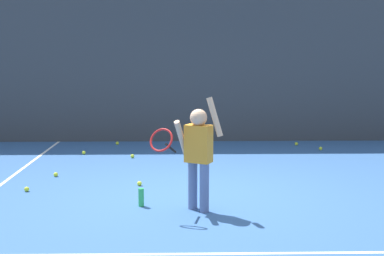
{
  "coord_description": "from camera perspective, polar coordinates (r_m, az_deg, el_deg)",
  "views": [
    {
      "loc": [
        -0.1,
        -6.74,
        1.86
      ],
      "look_at": [
        0.06,
        0.27,
        0.85
      ],
      "focal_mm": 49.73,
      "sensor_mm": 36.0,
      "label": 1
    }
  ],
  "objects": [
    {
      "name": "ground_plane",
      "position": [
        6.99,
        -0.41,
        -7.23
      ],
      "size": [
        20.0,
        20.0,
        0.0
      ],
      "primitive_type": "plane",
      "color": "#335B93"
    },
    {
      "name": "court_line_baseline",
      "position": [
        5.06,
        -0.07,
        -13.35
      ],
      "size": [
        9.0,
        0.05,
        0.0
      ],
      "primitive_type": "cube",
      "color": "white",
      "rests_on": "ground"
    },
    {
      "name": "court_line_sideline",
      "position": [
        8.35,
        -18.97,
        -5.11
      ],
      "size": [
        0.05,
        9.0,
        0.0
      ],
      "primitive_type": "cube",
      "color": "white",
      "rests_on": "ground"
    },
    {
      "name": "back_fence_windscreen",
      "position": [
        11.01,
        -0.75,
        6.92
      ],
      "size": [
        13.29,
        0.08,
        3.23
      ],
      "primitive_type": "cube",
      "color": "#383D42",
      "rests_on": "ground"
    },
    {
      "name": "fence_post_1",
      "position": [
        11.51,
        -17.27,
        6.99
      ],
      "size": [
        0.09,
        0.09,
        3.38
      ],
      "primitive_type": "cylinder",
      "color": "slate",
      "rests_on": "ground"
    },
    {
      "name": "fence_post_2",
      "position": [
        11.07,
        -0.75,
        7.32
      ],
      "size": [
        0.09,
        0.09,
        3.38
      ],
      "primitive_type": "cylinder",
      "color": "slate",
      "rests_on": "ground"
    },
    {
      "name": "fence_post_3",
      "position": [
        11.56,
        15.69,
        7.06
      ],
      "size": [
        0.09,
        0.09,
        3.38
      ],
      "primitive_type": "cylinder",
      "color": "slate",
      "rests_on": "ground"
    },
    {
      "name": "tennis_player",
      "position": [
        6.17,
        0.54,
        -2.38
      ],
      "size": [
        0.88,
        0.55,
        1.35
      ],
      "rotation": [
        0.0,
        0.0,
        -0.48
      ],
      "color": "slate",
      "rests_on": "ground"
    },
    {
      "name": "water_bottle",
      "position": [
        6.52,
        -5.47,
        -7.41
      ],
      "size": [
        0.07,
        0.07,
        0.22
      ],
      "primitive_type": "cylinder",
      "color": "green",
      "rests_on": "ground"
    },
    {
      "name": "tennis_ball_0",
      "position": [
        7.5,
        -5.65,
        -5.94
      ],
      "size": [
        0.07,
        0.07,
        0.07
      ],
      "primitive_type": "sphere",
      "color": "#CCE033",
      "rests_on": "ground"
    },
    {
      "name": "tennis_ball_1",
      "position": [
        8.25,
        -14.41,
        -4.85
      ],
      "size": [
        0.07,
        0.07,
        0.07
      ],
      "primitive_type": "sphere",
      "color": "#CCE033",
      "rests_on": "ground"
    },
    {
      "name": "tennis_ball_2",
      "position": [
        10.4,
        13.63,
        -2.15
      ],
      "size": [
        0.07,
        0.07,
        0.07
      ],
      "primitive_type": "sphere",
      "color": "#CCE033",
      "rests_on": "ground"
    },
    {
      "name": "tennis_ball_3",
      "position": [
        10.83,
        11.13,
        -1.67
      ],
      "size": [
        0.07,
        0.07,
        0.07
      ],
      "primitive_type": "sphere",
      "color": "#CCE033",
      "rests_on": "ground"
    },
    {
      "name": "tennis_ball_5",
      "position": [
        7.5,
        -17.31,
        -6.28
      ],
      "size": [
        0.07,
        0.07,
        0.07
      ],
      "primitive_type": "sphere",
      "color": "#CCE033",
      "rests_on": "ground"
    },
    {
      "name": "tennis_ball_6",
      "position": [
        10.79,
        -8.02,
        -1.62
      ],
      "size": [
        0.07,
        0.07,
        0.07
      ],
      "primitive_type": "sphere",
      "color": "#CCE033",
      "rests_on": "ground"
    },
    {
      "name": "tennis_ball_7",
      "position": [
        9.44,
        -6.41,
        -3.01
      ],
      "size": [
        0.07,
        0.07,
        0.07
      ],
      "primitive_type": "sphere",
      "color": "#CCE033",
      "rests_on": "ground"
    },
    {
      "name": "tennis_ball_8",
      "position": [
        9.89,
        -11.53,
        -2.61
      ],
      "size": [
        0.07,
        0.07,
        0.07
      ],
      "primitive_type": "sphere",
      "color": "#CCE033",
      "rests_on": "ground"
    }
  ]
}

